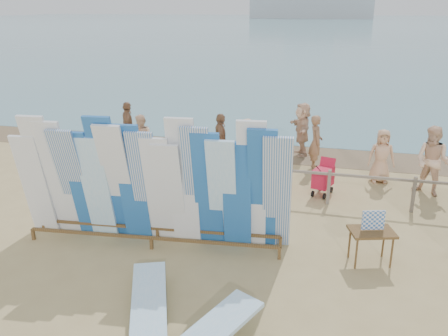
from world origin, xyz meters
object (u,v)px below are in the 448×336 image
(beach_chair_left, at_px, (229,176))
(beachgoer_4, at_px, (221,141))
(beachgoer_8, at_px, (432,161))
(beachgoer_7, at_px, (316,142))
(beach_chair_right, at_px, (276,179))
(beachgoer_6, at_px, (381,156))
(vendor_table, at_px, (370,246))
(beachgoer_3, at_px, (246,146))
(beachgoer_5, at_px, (302,129))
(beachgoer_extra_1, at_px, (128,127))
(main_surfboard_rack, at_px, (152,188))
(stroller, at_px, (323,181))
(flat_board_a, at_px, (149,324))
(beachgoer_2, at_px, (141,139))

(beach_chair_left, bearing_deg, beachgoer_4, 148.38)
(beachgoer_8, xyz_separation_m, beachgoer_7, (-3.08, 1.39, -0.09))
(beach_chair_left, height_order, beach_chair_right, beach_chair_left)
(beach_chair_right, relative_size, beachgoer_7, 0.49)
(beachgoer_6, bearing_deg, beachgoer_4, 172.90)
(vendor_table, xyz_separation_m, beachgoer_7, (-1.43, 5.45, 0.47))
(beachgoer_6, height_order, beachgoer_3, beachgoer_3)
(beachgoer_7, bearing_deg, beachgoer_5, 9.30)
(beachgoer_extra_1, relative_size, beachgoer_7, 1.02)
(beachgoer_5, bearing_deg, main_surfboard_rack, -36.24)
(main_surfboard_rack, relative_size, vendor_table, 5.15)
(stroller, distance_m, beachgoer_5, 3.60)
(beachgoer_4, height_order, beachgoer_7, beachgoer_4)
(flat_board_a, bearing_deg, stroller, 47.45)
(beachgoer_5, distance_m, beachgoer_2, 5.26)
(beach_chair_left, bearing_deg, beachgoer_5, 97.80)
(vendor_table, height_order, stroller, vendor_table)
(main_surfboard_rack, distance_m, flat_board_a, 2.96)
(flat_board_a, distance_m, beachgoer_2, 8.29)
(beachgoer_extra_1, height_order, beachgoer_8, beachgoer_8)
(beachgoer_6, height_order, beachgoer_7, beachgoer_7)
(beach_chair_left, bearing_deg, stroller, 31.98)
(beach_chair_right, bearing_deg, beachgoer_4, 120.14)
(flat_board_a, relative_size, beachgoer_5, 1.53)
(beach_chair_right, distance_m, beachgoer_5, 3.26)
(flat_board_a, distance_m, beachgoer_5, 9.78)
(beachgoer_3, height_order, beachgoer_4, beachgoer_4)
(vendor_table, bearing_deg, beach_chair_right, 105.89)
(flat_board_a, height_order, beachgoer_7, beachgoer_7)
(flat_board_a, distance_m, beachgoer_7, 8.56)
(beachgoer_extra_1, bearing_deg, vendor_table, -151.82)
(beach_chair_right, height_order, beachgoer_4, beachgoer_4)
(beachgoer_8, bearing_deg, beachgoer_7, -170.91)
(beachgoer_6, xyz_separation_m, beachgoer_7, (-1.87, 0.71, 0.07))
(beachgoer_3, bearing_deg, beach_chair_right, -95.11)
(beach_chair_left, xyz_separation_m, beachgoer_7, (2.23, 1.97, 0.59))
(beachgoer_8, bearing_deg, stroller, -131.90)
(beach_chair_left, relative_size, stroller, 0.89)
(beach_chair_right, xyz_separation_m, beachgoer_2, (-4.45, 1.09, 0.53))
(main_surfboard_rack, relative_size, beachgoer_8, 3.08)
(beach_chair_left, xyz_separation_m, beachgoer_extra_1, (-4.06, 2.26, 0.60))
(main_surfboard_rack, distance_m, beachgoer_8, 7.42)
(stroller, distance_m, beachgoer_6, 2.09)
(beachgoer_3, relative_size, beachgoer_7, 0.98)
(main_surfboard_rack, relative_size, beach_chair_left, 6.67)
(stroller, distance_m, beachgoer_4, 3.52)
(beach_chair_left, xyz_separation_m, beachgoer_3, (0.26, 1.13, 0.57))
(stroller, height_order, beachgoer_7, beachgoer_7)
(stroller, bearing_deg, main_surfboard_rack, -114.07)
(beachgoer_4, relative_size, beachgoer_7, 1.02)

